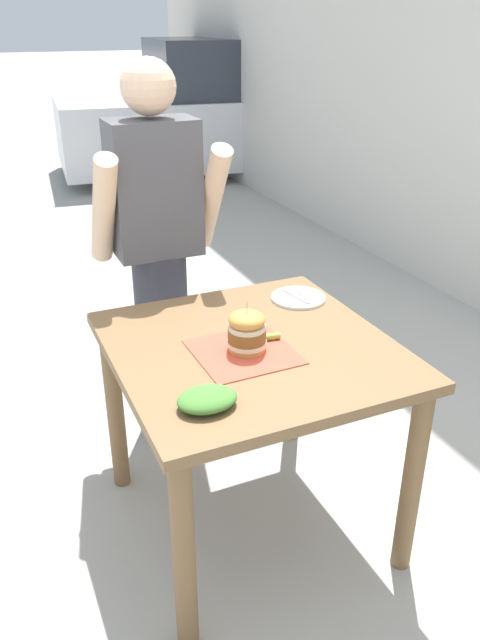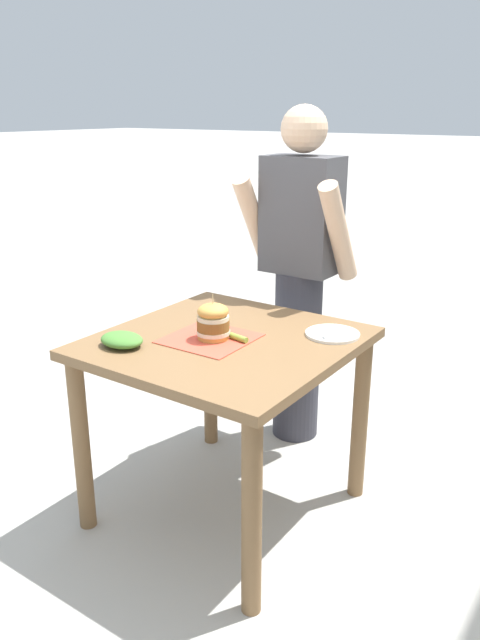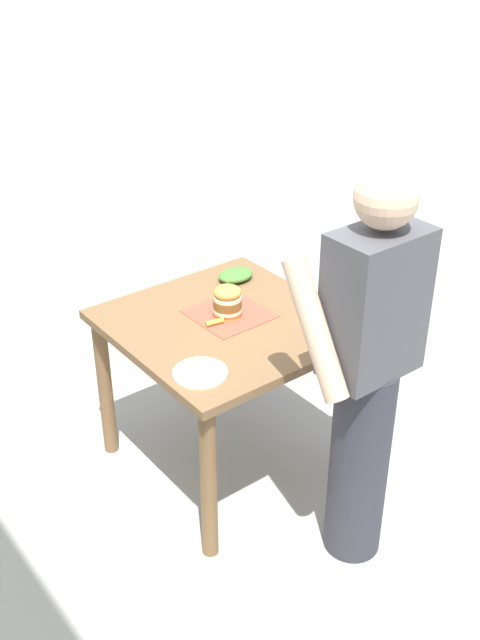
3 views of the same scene
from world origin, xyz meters
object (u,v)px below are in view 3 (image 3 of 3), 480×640
object	(u,v)px
side_plate_with_forks	(200,373)
diner_across_table	(367,372)
side_salad	(236,275)
sandwich	(227,300)
pickle_spear	(215,322)
patio_table	(227,347)

from	to	relation	value
side_plate_with_forks	diner_across_table	world-z (taller)	diner_across_table
side_plate_with_forks	diner_across_table	distance (m)	0.65
side_plate_with_forks	side_salad	size ratio (longest dim) A/B	1.22
sandwich	diner_across_table	distance (m)	0.80
pickle_spear	diner_across_table	xyz separation A→B (m)	(-0.16, 0.76, 0.07)
pickle_spear	side_salad	distance (m)	0.45
pickle_spear	side_plate_with_forks	distance (m)	0.39
side_salad	side_plate_with_forks	bearing A→B (deg)	43.05
diner_across_table	patio_table	bearing A→B (deg)	-82.70
pickle_spear	side_salad	size ratio (longest dim) A/B	0.48
side_plate_with_forks	side_salad	xyz separation A→B (m)	(-0.61, -0.57, 0.02)
sandwich	side_plate_with_forks	world-z (taller)	sandwich
patio_table	side_plate_with_forks	world-z (taller)	side_plate_with_forks
side_plate_with_forks	side_salad	distance (m)	0.84
sandwich	pickle_spear	distance (m)	0.12
patio_table	side_salad	size ratio (longest dim) A/B	5.43
pickle_spear	diner_across_table	world-z (taller)	diner_across_table
patio_table	sandwich	bearing A→B (deg)	-133.90
pickle_spear	diner_across_table	bearing A→B (deg)	101.96
pickle_spear	patio_table	bearing A→B (deg)	-179.01
side_plate_with_forks	diner_across_table	bearing A→B (deg)	131.85
side_plate_with_forks	diner_across_table	size ratio (longest dim) A/B	0.13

